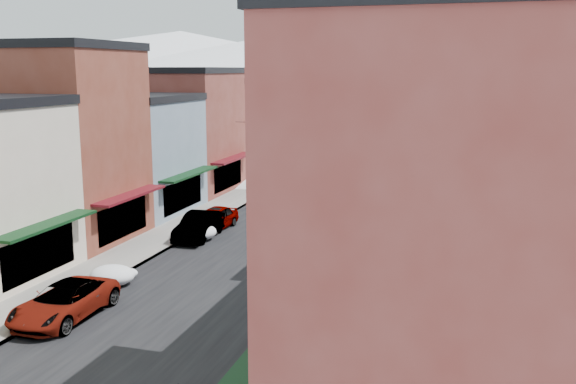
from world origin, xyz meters
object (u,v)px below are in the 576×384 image
Objects in this scene: fire_hydrant at (289,323)px; car_dark_hatch at (199,226)px; car_green_sedan at (310,255)px; streetlamp_near at (366,180)px; trash_can at (339,259)px; car_silver_sedan at (215,218)px; car_white_suv at (64,302)px.

car_dark_hatch is at bearing 127.33° from fire_hydrant.
car_green_sedan is 12.33m from streetlamp_near.
fire_hydrant is 9.36m from trash_can.
trash_can is (0.08, 9.36, 0.06)m from fire_hydrant.
car_dark_hatch is at bearing -85.57° from car_silver_sedan.
car_dark_hatch reaches higher than car_white_suv.
car_dark_hatch is 5.90× the size of fire_hydrant.
car_green_sedan reaches higher than fire_hydrant.
car_silver_sedan reaches higher than trash_can.
car_green_sedan is 9.23m from fire_hydrant.
car_white_suv is at bearing -113.10° from streetlamp_near.
trash_can is at bearing -87.05° from streetlamp_near.
trash_can is (1.61, 0.26, -0.15)m from car_green_sedan.
car_green_sedan is at bearing -33.49° from car_silver_sedan.
car_green_sedan is at bearing -94.72° from streetlamp_near.
trash_can is (10.11, -3.78, -0.25)m from car_dark_hatch.
fire_hydrant is (10.03, -15.73, -0.22)m from car_silver_sedan.
streetlamp_near reaches higher than car_dark_hatch.
fire_hydrant is (10.03, 1.08, -0.23)m from car_white_suv.
car_silver_sedan is 5.18× the size of fire_hydrant.
streetlamp_near is at bearing 91.42° from fire_hydrant.
fire_hydrant is at bearing 93.77° from car_green_sedan.
car_dark_hatch is 1.13× the size of car_green_sedan.
car_silver_sedan is (0.00, 16.81, -0.01)m from car_white_suv.
trash_can is (10.11, -6.37, -0.17)m from car_silver_sedan.
fire_hydrant is (1.52, -9.11, -0.21)m from car_green_sedan.
car_silver_sedan is at bearing 87.39° from car_dark_hatch.
streetlamp_near is at bearing 34.32° from car_silver_sedan.
car_white_suv is at bearing -173.84° from fire_hydrant.
streetlamp_near is (-0.61, 11.83, 2.37)m from trash_can.
car_silver_sedan is at bearing 147.80° from trash_can.
streetlamp_near is (9.50, 22.27, 2.20)m from car_white_suv.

